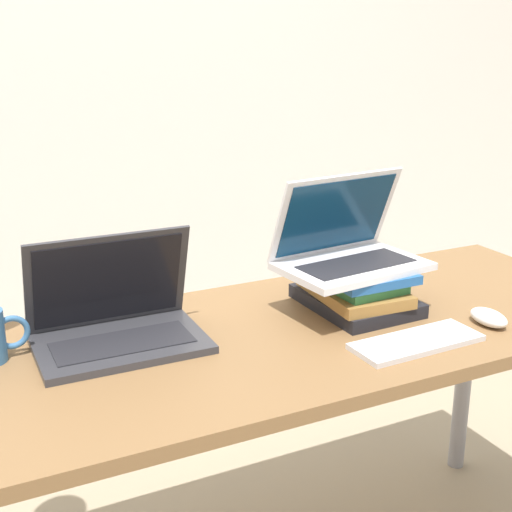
# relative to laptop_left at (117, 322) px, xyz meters

# --- Properties ---
(wall_back) EXTENTS (8.00, 0.05, 2.70)m
(wall_back) POSITION_rel_laptop_left_xyz_m (0.33, 1.38, 0.58)
(wall_back) COLOR silver
(wall_back) RESTS_ON ground_plane
(desk) EXTENTS (1.70, 0.63, 0.72)m
(desk) POSITION_rel_laptop_left_xyz_m (0.33, -0.10, -0.13)
(desk) COLOR brown
(desk) RESTS_ON ground_plane
(laptop_left) EXTENTS (0.35, 0.23, 0.23)m
(laptop_left) POSITION_rel_laptop_left_xyz_m (0.00, 0.00, 0.00)
(laptop_left) COLOR #333338
(laptop_left) RESTS_ON desk
(book_stack) EXTENTS (0.22, 0.28, 0.10)m
(book_stack) POSITION_rel_laptop_left_xyz_m (0.55, -0.05, 0.00)
(book_stack) COLOR black
(book_stack) RESTS_ON desk
(laptop_on_books) EXTENTS (0.35, 0.25, 0.21)m
(laptop_on_books) POSITION_rel_laptop_left_xyz_m (0.53, -0.05, 0.10)
(laptop_on_books) COLOR silver
(laptop_on_books) RESTS_ON book_stack
(wireless_keyboard) EXTENTS (0.29, 0.11, 0.01)m
(wireless_keyboard) POSITION_rel_laptop_left_xyz_m (0.55, -0.28, -0.04)
(wireless_keyboard) COLOR silver
(wireless_keyboard) RESTS_ON desk
(mouse) EXTENTS (0.06, 0.10, 0.03)m
(mouse) POSITION_rel_laptop_left_xyz_m (0.76, -0.27, -0.03)
(mouse) COLOR white
(mouse) RESTS_ON desk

